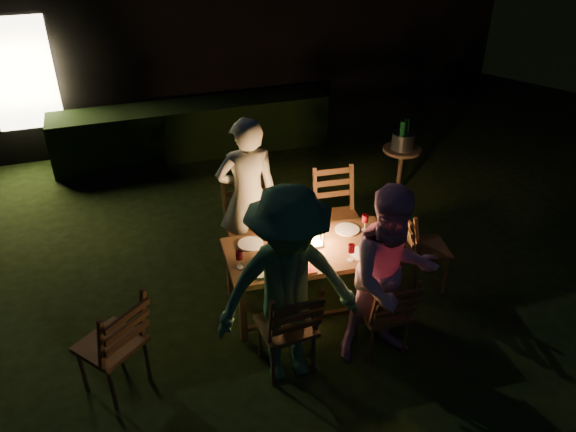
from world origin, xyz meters
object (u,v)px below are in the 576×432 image
object	(u,v)px
chair_far_left	(250,243)
chair_end	(422,261)
side_table	(402,154)
bottle_bucket_a	(402,139)
lantern	(315,231)
chair_spare	(115,359)
chair_near_left	(287,341)
bottle_bucket_b	(405,136)
chair_far_right	(337,231)
person_house_side	(247,197)
person_opp_left	(288,289)
dining_table	(311,254)
chair_near_right	(383,325)
ice_bucket	(403,141)
person_opp_right	(391,277)
bottle_table	(286,240)

from	to	relation	value
chair_far_left	chair_end	bearing A→B (deg)	153.16
side_table	bottle_bucket_a	xyz separation A→B (m)	(-0.05, -0.04, 0.24)
lantern	chair_spare	bearing A→B (deg)	-164.49
chair_near_left	bottle_bucket_b	xyz separation A→B (m)	(2.51, 2.59, 0.53)
chair_far_right	bottle_bucket_a	bearing A→B (deg)	-136.87
chair_far_right	person_house_side	distance (m)	1.15
person_opp_left	chair_near_left	bearing A→B (deg)	87.23
dining_table	chair_end	bearing A→B (deg)	0.12
chair_near_right	chair_spare	bearing A→B (deg)	174.42
person_opp_left	ice_bucket	bearing A→B (deg)	49.98
chair_far_left	lantern	world-z (taller)	chair_far_left
dining_table	bottle_bucket_a	size ratio (longest dim) A/B	5.28
chair_near_right	person_opp_left	world-z (taller)	person_opp_left
person_house_side	person_opp_right	distance (m)	1.87
ice_bucket	chair_near_right	bearing A→B (deg)	-120.99
chair_end	ice_bucket	world-z (taller)	chair_end
chair_near_right	ice_bucket	bearing A→B (deg)	60.65
person_house_side	bottle_bucket_b	xyz separation A→B (m)	(2.41, 1.00, -0.04)
chair_near_left	side_table	distance (m)	3.55
ice_bucket	bottle_bucket_b	size ratio (longest dim) A/B	0.94
chair_far_right	person_opp_right	size ratio (longest dim) A/B	0.62
bottle_table	chair_end	bearing A→B (deg)	-3.38
chair_spare	bottle_table	size ratio (longest dim) A/B	3.74
lantern	bottle_bucket_b	distance (m)	2.66
person_opp_left	side_table	world-z (taller)	person_opp_left
chair_far_left	bottle_bucket_a	world-z (taller)	chair_far_left
chair_near_right	ice_bucket	size ratio (longest dim) A/B	3.06
chair_end	side_table	distance (m)	2.04
chair_far_right	lantern	size ratio (longest dim) A/B	3.02
ice_bucket	bottle_bucket_b	world-z (taller)	bottle_bucket_b
person_house_side	person_opp_left	bearing A→B (deg)	90.00
bottle_bucket_b	person_opp_right	bearing A→B (deg)	-120.98
person_opp_left	lantern	world-z (taller)	person_opp_left
side_table	bottle_bucket_b	xyz separation A→B (m)	(0.05, 0.04, 0.24)
lantern	chair_far_right	bearing A→B (deg)	51.78
chair_spare	person_opp_right	world-z (taller)	person_opp_right
dining_table	bottle_bucket_b	distance (m)	2.74
chair_far_left	person_opp_right	world-z (taller)	person_opp_right
chair_far_left	chair_spare	xyz separation A→B (m)	(-1.52, -1.30, -0.01)
chair_far_right	bottle_bucket_b	xyz separation A→B (m)	(1.42, 1.11, 0.52)
side_table	bottle_bucket_a	bearing A→B (deg)	-141.34
dining_table	person_house_side	bearing A→B (deg)	118.76
chair_near_right	side_table	xyz separation A→B (m)	(1.56, 2.60, 0.32)
chair_near_left	chair_spare	xyz separation A→B (m)	(-1.43, 0.24, 0.01)
bottle_bucket_a	bottle_bucket_b	size ratio (longest dim) A/B	1.00
person_opp_left	bottle_table	distance (m)	0.85
chair_near_right	person_house_side	distance (m)	1.92
chair_end	lantern	world-z (taller)	lantern
dining_table	person_opp_right	bearing A→B (deg)	-61.24
lantern	person_opp_right	bearing A→B (deg)	-68.79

